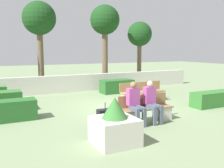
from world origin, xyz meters
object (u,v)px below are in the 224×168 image
at_px(bench_left_side, 143,94).
at_px(tree_rightmost, 140,35).
at_px(person_seated_man, 135,101).
at_px(planter_corner_left, 115,126).
at_px(person_seated_woman, 152,100).
at_px(tree_center_left, 39,21).
at_px(bench_front, 146,111).
at_px(suitcase, 105,120).
at_px(tree_center_right, 105,22).

distance_m(bench_left_side, tree_rightmost, 6.84).
xyz_separation_m(person_seated_man, planter_corner_left, (-1.29, -1.15, -0.28)).
xyz_separation_m(person_seated_woman, tree_center_left, (-2.01, 7.70, 3.15)).
height_order(bench_front, planter_corner_left, planter_corner_left).
bearing_deg(tree_center_left, person_seated_man, -79.78).
xyz_separation_m(person_seated_man, person_seated_woman, (0.62, -0.00, -0.01)).
distance_m(bench_front, suitcase, 1.62).
bearing_deg(person_seated_woman, suitcase, -175.53).
bearing_deg(bench_left_side, suitcase, -143.48).
bearing_deg(tree_center_right, planter_corner_left, -113.44).
bearing_deg(planter_corner_left, tree_rightmost, 54.46).
xyz_separation_m(bench_left_side, person_seated_woman, (-1.54, -2.86, 0.39)).
bearing_deg(bench_left_side, person_seated_man, -133.28).
bearing_deg(person_seated_man, person_seated_woman, -0.13).
bearing_deg(bench_front, tree_center_left, 104.08).
xyz_separation_m(bench_left_side, tree_center_left, (-3.56, 4.84, 3.54)).
xyz_separation_m(bench_front, tree_rightmost, (4.84, 8.01, 2.95)).
distance_m(planter_corner_left, tree_center_left, 9.48).
bearing_deg(person_seated_woman, bench_left_side, 61.62).
xyz_separation_m(bench_left_side, tree_center_right, (0.48, 5.09, 3.66)).
xyz_separation_m(person_seated_man, tree_center_right, (2.65, 7.95, 3.26)).
bearing_deg(planter_corner_left, tree_center_right, 66.56).
bearing_deg(person_seated_man, planter_corner_left, -138.42).
xyz_separation_m(person_seated_woman, tree_rightmost, (4.72, 8.15, 2.55)).
bearing_deg(person_seated_woman, person_seated_man, 179.87).
xyz_separation_m(bench_front, person_seated_man, (-0.51, -0.14, 0.41)).
relative_size(bench_left_side, person_seated_woman, 1.60).
distance_m(bench_left_side, person_seated_woman, 3.27).
relative_size(person_seated_man, planter_corner_left, 1.14).
distance_m(bench_front, tree_center_left, 8.56).
bearing_deg(person_seated_man, tree_center_right, 71.56).
xyz_separation_m(suitcase, tree_rightmost, (6.43, 8.28, 2.97)).
bearing_deg(bench_front, tree_center_right, 74.66).
relative_size(bench_front, person_seated_man, 1.38).
height_order(bench_left_side, person_seated_man, person_seated_man).
distance_m(person_seated_man, suitcase, 1.17).
distance_m(bench_front, tree_center_right, 8.89).
distance_m(bench_front, person_seated_woman, 0.44).
relative_size(bench_left_side, suitcase, 2.56).
bearing_deg(person_seated_man, tree_center_left, 100.22).
bearing_deg(person_seated_woman, planter_corner_left, -149.12).
height_order(person_seated_woman, tree_rightmost, tree_rightmost).
bearing_deg(tree_rightmost, tree_center_right, -175.68).
bearing_deg(tree_center_left, person_seated_woman, -75.36).
relative_size(person_seated_woman, planter_corner_left, 1.13).
bearing_deg(person_seated_woman, tree_center_left, 104.64).
relative_size(person_seated_woman, tree_rightmost, 0.32).
distance_m(person_seated_woman, suitcase, 1.77).
xyz_separation_m(planter_corner_left, tree_rightmost, (6.64, 9.30, 2.82)).
distance_m(person_seated_woman, tree_center_left, 8.56).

